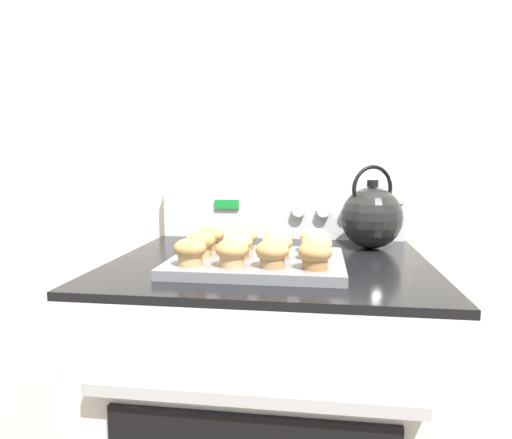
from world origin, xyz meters
name	(u,v)px	position (x,y,z in m)	size (l,w,h in m)	color
wall_back	(283,141)	(0.00, 0.74, 1.20)	(8.00, 0.05, 2.40)	silver
stove_range	(270,424)	(0.00, 0.37, 0.45)	(0.77, 0.73, 0.89)	white
control_panel	(282,209)	(0.00, 0.69, 0.98)	(0.76, 0.07, 0.18)	white
muffin_pan	(257,262)	(-0.02, 0.27, 0.90)	(0.40, 0.31, 0.02)	slate
muffin_r0_c0	(190,251)	(-0.15, 0.18, 0.94)	(0.07, 0.07, 0.06)	tan
muffin_r0_c1	(232,252)	(-0.06, 0.18, 0.94)	(0.07, 0.07, 0.06)	tan
muffin_r0_c2	(272,253)	(0.02, 0.19, 0.94)	(0.07, 0.07, 0.06)	#A37A4C
muffin_r0_c3	(315,254)	(0.11, 0.18, 0.94)	(0.07, 0.07, 0.06)	olive
muffin_r1_c0	(200,243)	(-0.16, 0.28, 0.94)	(0.07, 0.07, 0.06)	tan
muffin_r1_c1	(238,244)	(-0.07, 0.27, 0.94)	(0.07, 0.07, 0.06)	olive
muffin_r1_c2	(277,245)	(0.02, 0.27, 0.94)	(0.07, 0.07, 0.06)	#A37A4C
muffin_r1_c3	(316,246)	(0.11, 0.27, 0.94)	(0.07, 0.07, 0.06)	olive
muffin_r2_c0	(210,237)	(-0.15, 0.36, 0.94)	(0.07, 0.07, 0.06)	olive
muffin_r2_c1	(243,238)	(-0.07, 0.36, 0.94)	(0.07, 0.07, 0.06)	#A37A4C
muffin_r2_c2	(279,239)	(0.02, 0.36, 0.94)	(0.07, 0.07, 0.06)	tan
muffin_r2_c3	(315,239)	(0.11, 0.36, 0.94)	(0.07, 0.07, 0.06)	tan
tea_kettle	(372,217)	(0.27, 0.54, 0.98)	(0.20, 0.17, 0.23)	black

